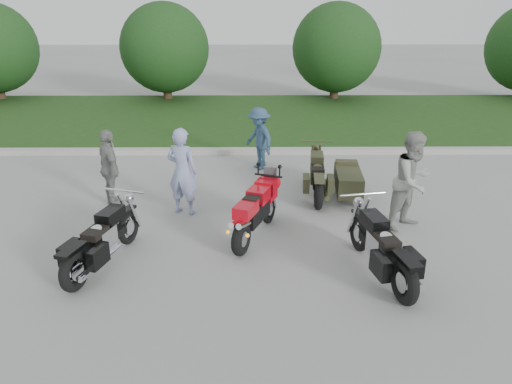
{
  "coord_description": "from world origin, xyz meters",
  "views": [
    {
      "loc": [
        0.53,
        -7.54,
        4.17
      ],
      "look_at": [
        0.61,
        1.0,
        0.8
      ],
      "focal_mm": 35.0,
      "sensor_mm": 36.0,
      "label": 1
    }
  ],
  "objects_px": {
    "cruiser_left": "(100,243)",
    "person_stripe": "(182,172)",
    "sportbike_red": "(255,210)",
    "cruiser_right": "(383,251)",
    "person_grey": "(413,181)",
    "person_denim": "(259,139)",
    "cruiser_sidecar": "(335,180)",
    "person_back": "(110,168)"
  },
  "relations": [
    {
      "from": "cruiser_right",
      "to": "person_stripe",
      "type": "distance_m",
      "value": 4.31
    },
    {
      "from": "sportbike_red",
      "to": "person_grey",
      "type": "distance_m",
      "value": 3.02
    },
    {
      "from": "sportbike_red",
      "to": "person_grey",
      "type": "relative_size",
      "value": 1.02
    },
    {
      "from": "cruiser_sidecar",
      "to": "person_grey",
      "type": "relative_size",
      "value": 1.2
    },
    {
      "from": "cruiser_left",
      "to": "person_denim",
      "type": "distance_m",
      "value": 5.71
    },
    {
      "from": "cruiser_left",
      "to": "cruiser_right",
      "type": "xyz_separation_m",
      "value": [
        4.51,
        -0.34,
        0.02
      ]
    },
    {
      "from": "person_stripe",
      "to": "person_back",
      "type": "height_order",
      "value": "person_stripe"
    },
    {
      "from": "person_grey",
      "to": "person_denim",
      "type": "relative_size",
      "value": 1.19
    },
    {
      "from": "cruiser_sidecar",
      "to": "person_denim",
      "type": "xyz_separation_m",
      "value": [
        -1.65,
        2.0,
        0.39
      ]
    },
    {
      "from": "person_grey",
      "to": "person_denim",
      "type": "distance_m",
      "value": 4.54
    },
    {
      "from": "cruiser_sidecar",
      "to": "person_denim",
      "type": "height_order",
      "value": "person_denim"
    },
    {
      "from": "sportbike_red",
      "to": "cruiser_right",
      "type": "height_order",
      "value": "sportbike_red"
    },
    {
      "from": "cruiser_left",
      "to": "person_grey",
      "type": "bearing_deg",
      "value": 31.78
    },
    {
      "from": "cruiser_left",
      "to": "person_stripe",
      "type": "height_order",
      "value": "person_stripe"
    },
    {
      "from": "cruiser_left",
      "to": "sportbike_red",
      "type": "bearing_deg",
      "value": 38.52
    },
    {
      "from": "sportbike_red",
      "to": "person_denim",
      "type": "bearing_deg",
      "value": 109.61
    },
    {
      "from": "sportbike_red",
      "to": "cruiser_left",
      "type": "bearing_deg",
      "value": -136.45
    },
    {
      "from": "sportbike_red",
      "to": "cruiser_left",
      "type": "height_order",
      "value": "sportbike_red"
    },
    {
      "from": "cruiser_left",
      "to": "person_stripe",
      "type": "xyz_separation_m",
      "value": [
        1.07,
        2.21,
        0.45
      ]
    },
    {
      "from": "cruiser_right",
      "to": "person_denim",
      "type": "distance_m",
      "value": 5.71
    },
    {
      "from": "cruiser_right",
      "to": "person_stripe",
      "type": "relative_size",
      "value": 1.29
    },
    {
      "from": "sportbike_red",
      "to": "cruiser_right",
      "type": "bearing_deg",
      "value": -13.02
    },
    {
      "from": "cruiser_left",
      "to": "person_grey",
      "type": "relative_size",
      "value": 1.17
    },
    {
      "from": "cruiser_sidecar",
      "to": "person_grey",
      "type": "distance_m",
      "value": 2.01
    },
    {
      "from": "person_grey",
      "to": "cruiser_sidecar",
      "type": "bearing_deg",
      "value": 90.41
    },
    {
      "from": "cruiser_right",
      "to": "cruiser_sidecar",
      "type": "xyz_separation_m",
      "value": [
        -0.21,
        3.39,
        -0.05
      ]
    },
    {
      "from": "person_denim",
      "to": "cruiser_right",
      "type": "bearing_deg",
      "value": -13.1
    },
    {
      "from": "person_stripe",
      "to": "sportbike_red",
      "type": "bearing_deg",
      "value": 161.74
    },
    {
      "from": "cruiser_right",
      "to": "person_grey",
      "type": "relative_size",
      "value": 1.23
    },
    {
      "from": "cruiser_left",
      "to": "person_stripe",
      "type": "bearing_deg",
      "value": 80.51
    },
    {
      "from": "sportbike_red",
      "to": "cruiser_left",
      "type": "xyz_separation_m",
      "value": [
        -2.52,
        -1.02,
        -0.12
      ]
    },
    {
      "from": "sportbike_red",
      "to": "person_stripe",
      "type": "bearing_deg",
      "value": 162.1
    },
    {
      "from": "sportbike_red",
      "to": "person_back",
      "type": "distance_m",
      "value": 3.43
    },
    {
      "from": "person_stripe",
      "to": "person_grey",
      "type": "xyz_separation_m",
      "value": [
        4.4,
        -0.7,
        0.05
      ]
    },
    {
      "from": "sportbike_red",
      "to": "cruiser_right",
      "type": "relative_size",
      "value": 0.83
    },
    {
      "from": "cruiser_left",
      "to": "person_back",
      "type": "xyz_separation_m",
      "value": [
        -0.5,
        2.64,
        0.38
      ]
    },
    {
      "from": "person_denim",
      "to": "person_stripe",
      "type": "bearing_deg",
      "value": -61.19
    },
    {
      "from": "cruiser_sidecar",
      "to": "person_stripe",
      "type": "height_order",
      "value": "person_stripe"
    },
    {
      "from": "sportbike_red",
      "to": "person_back",
      "type": "height_order",
      "value": "person_back"
    },
    {
      "from": "sportbike_red",
      "to": "person_denim",
      "type": "distance_m",
      "value": 4.03
    },
    {
      "from": "person_grey",
      "to": "sportbike_red",
      "type": "bearing_deg",
      "value": 152.35
    },
    {
      "from": "sportbike_red",
      "to": "cruiser_right",
      "type": "distance_m",
      "value": 2.42
    }
  ]
}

